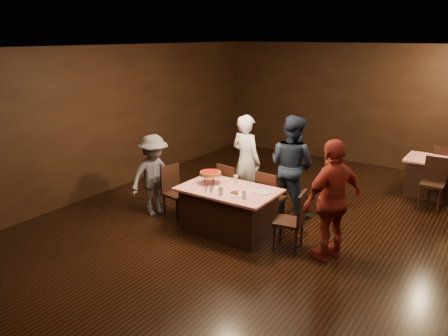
{
  "coord_description": "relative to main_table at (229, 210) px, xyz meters",
  "views": [
    {
      "loc": [
        2.94,
        -6.02,
        3.19
      ],
      "look_at": [
        -1.03,
        -0.07,
        1.0
      ],
      "focal_mm": 35.0,
      "sensor_mm": 36.0,
      "label": 1
    }
  ],
  "objects": [
    {
      "name": "diner_red_shirt",
      "position": [
        1.73,
        0.09,
        0.52
      ],
      "size": [
        0.84,
        1.15,
        1.82
      ],
      "primitive_type": "imported",
      "rotation": [
        0.0,
        0.0,
        -2.0
      ],
      "color": "maroon",
      "rests_on": "ground"
    },
    {
      "name": "chair_end_right",
      "position": [
        1.1,
        0.0,
        0.09
      ],
      "size": [
        0.49,
        0.49,
        0.95
      ],
      "primitive_type": "cube",
      "rotation": [
        0.0,
        0.0,
        -1.4
      ],
      "color": "black",
      "rests_on": "ground"
    },
    {
      "name": "diner_navy_hoodie",
      "position": [
        0.5,
        1.31,
        0.54
      ],
      "size": [
        1.01,
        0.85,
        1.85
      ],
      "primitive_type": "imported",
      "rotation": [
        0.0,
        0.0,
        2.95
      ],
      "color": "#182234",
      "rests_on": "ground"
    },
    {
      "name": "napkin_center",
      "position": [
        0.3,
        0.0,
        0.39
      ],
      "size": [
        0.19,
        0.19,
        0.01
      ],
      "primitive_type": "cube",
      "rotation": [
        0.0,
        0.0,
        0.21
      ],
      "color": "white",
      "rests_on": "main_table"
    },
    {
      "name": "chair_end_left",
      "position": [
        -1.1,
        0.0,
        0.09
      ],
      "size": [
        0.48,
        0.48,
        0.95
      ],
      "primitive_type": "cube",
      "rotation": [
        0.0,
        0.0,
        1.41
      ],
      "color": "black",
      "rests_on": "ground"
    },
    {
      "name": "room",
      "position": [
        0.74,
        0.38,
        1.75
      ],
      "size": [
        10.0,
        10.04,
        3.02
      ],
      "color": "black",
      "rests_on": "ground"
    },
    {
      "name": "glass_front_left",
      "position": [
        0.05,
        -0.3,
        0.46
      ],
      "size": [
        0.08,
        0.08,
        0.14
      ],
      "primitive_type": "cylinder",
      "color": "silver",
      "rests_on": "main_table"
    },
    {
      "name": "condiments",
      "position": [
        -0.18,
        -0.28,
        0.43
      ],
      "size": [
        0.17,
        0.1,
        0.09
      ],
      "color": "silver",
      "rests_on": "main_table"
    },
    {
      "name": "diner_grey_knit",
      "position": [
        -1.56,
        -0.1,
        0.36
      ],
      "size": [
        0.78,
        1.07,
        1.5
      ],
      "primitive_type": "imported",
      "rotation": [
        0.0,
        0.0,
        1.32
      ],
      "color": "#555459",
      "rests_on": "ground"
    },
    {
      "name": "chair_back_near",
      "position": [
        2.62,
        3.12,
        0.09
      ],
      "size": [
        0.42,
        0.42,
        0.95
      ],
      "primitive_type": "cube",
      "rotation": [
        0.0,
        0.0,
        -0.01
      ],
      "color": "black",
      "rests_on": "ground"
    },
    {
      "name": "pizza_stand",
      "position": [
        -0.4,
        0.05,
        0.57
      ],
      "size": [
        0.38,
        0.38,
        0.22
      ],
      "color": "black",
      "rests_on": "main_table"
    },
    {
      "name": "main_table",
      "position": [
        0.0,
        0.0,
        0.0
      ],
      "size": [
        1.6,
        1.0,
        0.77
      ],
      "primitive_type": "cube",
      "color": "#B70C0F",
      "rests_on": "ground"
    },
    {
      "name": "napkin_left",
      "position": [
        -0.15,
        -0.05,
        0.39
      ],
      "size": [
        0.21,
        0.21,
        0.01
      ],
      "primitive_type": "cube",
      "rotation": [
        0.0,
        0.0,
        -0.35
      ],
      "color": "white",
      "rests_on": "main_table"
    },
    {
      "name": "chair_far_left",
      "position": [
        -0.4,
        0.75,
        0.09
      ],
      "size": [
        0.48,
        0.48,
        0.95
      ],
      "primitive_type": "cube",
      "rotation": [
        0.0,
        0.0,
        2.97
      ],
      "color": "black",
      "rests_on": "ground"
    },
    {
      "name": "chair_far_right",
      "position": [
        0.4,
        0.75,
        0.09
      ],
      "size": [
        0.45,
        0.45,
        0.95
      ],
      "primitive_type": "cube",
      "rotation": [
        0.0,
        0.0,
        3.07
      ],
      "color": "black",
      "rests_on": "ground"
    },
    {
      "name": "diner_white_jacket",
      "position": [
        -0.39,
        1.19,
        0.51
      ],
      "size": [
        0.72,
        0.55,
        1.78
      ],
      "primitive_type": "imported",
      "rotation": [
        0.0,
        0.0,
        2.94
      ],
      "color": "white",
      "rests_on": "ground"
    },
    {
      "name": "glass_back",
      "position": [
        -0.05,
        0.3,
        0.46
      ],
      "size": [
        0.08,
        0.08,
        0.14
      ],
      "primitive_type": "cylinder",
      "color": "silver",
      "rests_on": "main_table"
    },
    {
      "name": "plate_empty",
      "position": [
        0.55,
        0.15,
        0.39
      ],
      "size": [
        0.25,
        0.25,
        0.01
      ],
      "primitive_type": "cylinder",
      "color": "white",
      "rests_on": "main_table"
    },
    {
      "name": "back_table",
      "position": [
        2.62,
        3.82,
        0.0
      ],
      "size": [
        1.3,
        0.9,
        0.77
      ],
      "primitive_type": "cube",
      "color": "red",
      "rests_on": "ground"
    },
    {
      "name": "chair_back_far",
      "position": [
        2.62,
        4.42,
        0.09
      ],
      "size": [
        0.43,
        0.43,
        0.95
      ],
      "primitive_type": "cube",
      "rotation": [
        0.0,
        0.0,
        3.11
      ],
      "color": "black",
      "rests_on": "ground"
    },
    {
      "name": "plate_with_slice",
      "position": [
        0.25,
        -0.18,
        0.41
      ],
      "size": [
        0.25,
        0.25,
        0.06
      ],
      "color": "white",
      "rests_on": "main_table"
    },
    {
      "name": "glass_front_right",
      "position": [
        0.45,
        -0.25,
        0.46
      ],
      "size": [
        0.08,
        0.08,
        0.14
      ],
      "primitive_type": "cylinder",
      "color": "silver",
      "rests_on": "main_table"
    }
  ]
}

